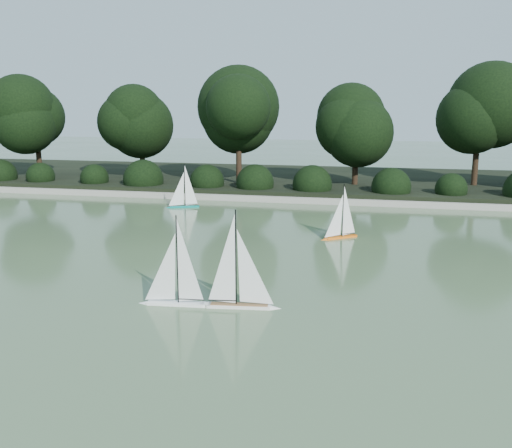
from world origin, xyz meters
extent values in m
plane|color=#364F2F|center=(0.00, 0.00, 0.00)|extent=(80.00, 80.00, 0.00)
cube|color=gray|center=(0.00, 9.00, 0.09)|extent=(40.00, 0.35, 0.18)
cube|color=black|center=(0.00, 13.00, 0.15)|extent=(40.00, 8.00, 0.30)
cylinder|color=black|center=(-11.00, 11.20, 0.76)|extent=(0.20, 0.20, 1.51)
sphere|color=black|center=(-11.00, 11.20, 2.58)|extent=(2.38, 2.38, 2.38)
cylinder|color=black|center=(-7.00, 11.80, 0.68)|extent=(0.20, 0.20, 1.37)
sphere|color=black|center=(-7.00, 11.80, 2.38)|extent=(2.24, 2.24, 2.24)
cylinder|color=black|center=(-3.00, 10.90, 0.83)|extent=(0.20, 0.20, 1.66)
sphere|color=black|center=(-3.00, 10.90, 2.85)|extent=(2.66, 2.66, 2.66)
cylinder|color=black|center=(1.00, 11.40, 0.63)|extent=(0.20, 0.20, 1.26)
sphere|color=black|center=(1.00, 11.40, 2.21)|extent=(2.10, 2.10, 2.10)
cylinder|color=black|center=(5.00, 12.10, 0.86)|extent=(0.20, 0.20, 1.73)
sphere|color=black|center=(5.00, 12.10, 2.99)|extent=(2.80, 2.80, 2.80)
sphere|color=black|center=(-10.00, 9.90, 0.45)|extent=(1.10, 1.10, 1.10)
sphere|color=black|center=(-8.00, 9.90, 0.45)|extent=(1.10, 1.10, 1.10)
sphere|color=black|center=(-6.00, 9.90, 0.45)|extent=(1.10, 1.10, 1.10)
sphere|color=black|center=(-4.00, 9.90, 0.45)|extent=(1.10, 1.10, 1.10)
sphere|color=black|center=(-2.00, 9.90, 0.45)|extent=(1.10, 1.10, 1.10)
sphere|color=black|center=(0.00, 9.90, 0.45)|extent=(1.10, 1.10, 1.10)
sphere|color=black|center=(2.00, 9.90, 0.45)|extent=(1.10, 1.10, 1.10)
sphere|color=black|center=(4.00, 9.90, 0.45)|extent=(1.10, 1.10, 1.10)
cube|color=white|center=(-1.15, -0.55, 0.04)|extent=(0.90, 0.25, 0.09)
cone|color=white|center=(-1.66, -0.59, 0.04)|extent=(0.19, 0.19, 0.18)
cylinder|color=white|center=(-0.71, -0.51, 0.04)|extent=(0.11, 0.11, 0.09)
cylinder|color=black|center=(-1.10, -0.54, 0.77)|extent=(0.02, 0.02, 1.37)
cylinder|color=black|center=(-0.91, -0.53, 0.14)|extent=(0.41, 0.05, 0.01)
cube|color=white|center=(-0.16, -0.45, 0.05)|extent=(0.97, 0.31, 0.10)
cone|color=white|center=(0.39, -0.38, 0.05)|extent=(0.21, 0.21, 0.19)
cylinder|color=white|center=(-0.63, -0.51, 0.05)|extent=(0.13, 0.13, 0.10)
cube|color=olive|center=(-0.16, -0.45, 0.10)|extent=(0.89, 0.25, 0.01)
cylinder|color=black|center=(-0.20, -0.45, 0.83)|extent=(0.02, 0.02, 1.47)
cylinder|color=black|center=(-0.41, -0.48, 0.15)|extent=(0.44, 0.07, 0.02)
cube|color=orange|center=(1.02, 4.48, 0.04)|extent=(0.72, 0.61, 0.08)
cone|color=orange|center=(0.66, 4.20, 0.04)|extent=(0.22, 0.22, 0.16)
cylinder|color=orange|center=(1.33, 4.72, 0.04)|extent=(0.13, 0.13, 0.08)
cylinder|color=black|center=(1.05, 4.50, 0.69)|extent=(0.02, 0.02, 1.22)
cylinder|color=black|center=(1.19, 4.61, 0.13)|extent=(0.29, 0.23, 0.01)
cube|color=#058078|center=(-3.84, 7.47, 0.04)|extent=(0.82, 0.46, 0.08)
cone|color=#058078|center=(-4.28, 7.29, 0.04)|extent=(0.21, 0.21, 0.16)
cylinder|color=#058078|center=(-3.46, 7.62, 0.04)|extent=(0.13, 0.13, 0.08)
cylinder|color=black|center=(-3.80, 7.48, 0.72)|extent=(0.02, 0.02, 1.27)
cylinder|color=black|center=(-3.63, 7.55, 0.13)|extent=(0.35, 0.15, 0.01)
camera|label=1|loc=(1.85, -8.43, 3.05)|focal=40.00mm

